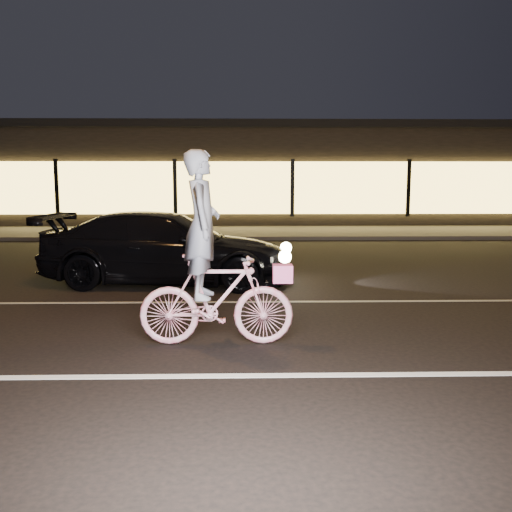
{
  "coord_description": "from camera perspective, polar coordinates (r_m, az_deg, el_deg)",
  "views": [
    {
      "loc": [
        -1.92,
        -7.2,
        2.07
      ],
      "look_at": [
        -1.74,
        0.6,
        0.97
      ],
      "focal_mm": 40.0,
      "sensor_mm": 36.0,
      "label": 1
    }
  ],
  "objects": [
    {
      "name": "ground",
      "position": [
        7.73,
        13.2,
        -7.7
      ],
      "size": [
        90.0,
        90.0,
        0.0
      ],
      "primitive_type": "plane",
      "color": "black",
      "rests_on": "ground"
    },
    {
      "name": "cyclist",
      "position": [
        6.95,
        -4.38,
        -2.12
      ],
      "size": [
        1.89,
        0.65,
        2.38
      ],
      "rotation": [
        0.0,
        0.0,
        1.57
      ],
      "color": "#EA4A72",
      "rests_on": "ground"
    },
    {
      "name": "storefront",
      "position": [
        26.24,
        2.87,
        8.21
      ],
      "size": [
        25.4,
        8.42,
        4.2
      ],
      "color": "black",
      "rests_on": "ground"
    },
    {
      "name": "sedan",
      "position": [
        11.07,
        -8.89,
        0.79
      ],
      "size": [
        4.91,
        2.35,
        1.38
      ],
      "rotation": [
        0.0,
        0.0,
        1.48
      ],
      "color": "black",
      "rests_on": "ground"
    },
    {
      "name": "lane_stripe_near",
      "position": [
        6.36,
        16.63,
        -11.26
      ],
      "size": [
        60.0,
        0.12,
        0.01
      ],
      "primitive_type": "cube",
      "color": "silver",
      "rests_on": "ground"
    },
    {
      "name": "lane_stripe_far",
      "position": [
        9.62,
        10.22,
        -4.48
      ],
      "size": [
        60.0,
        0.1,
        0.01
      ],
      "primitive_type": "cube",
      "color": "gray",
      "rests_on": "ground"
    },
    {
      "name": "sidewalk",
      "position": [
        20.39,
        4.06,
        2.37
      ],
      "size": [
        30.0,
        4.0,
        0.12
      ],
      "primitive_type": "cube",
      "color": "#383533",
      "rests_on": "ground"
    }
  ]
}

